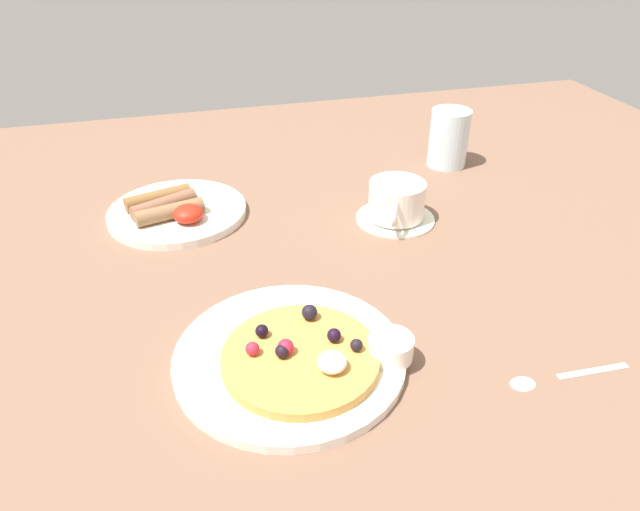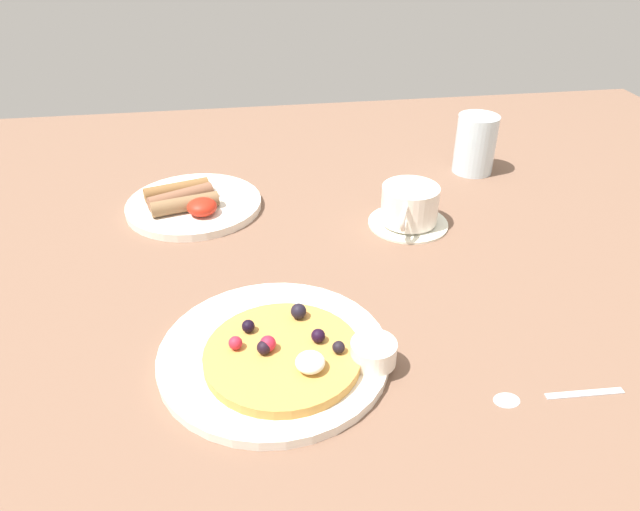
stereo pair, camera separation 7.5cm
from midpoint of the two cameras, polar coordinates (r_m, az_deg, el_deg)
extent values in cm
cube|color=brown|center=(82.20, -3.51, -2.38)|extent=(186.48, 144.96, 3.00)
cylinder|color=white|center=(66.78, -6.23, -9.91)|extent=(26.14, 26.14, 1.19)
cylinder|color=#C68D3F|center=(64.73, -5.26, -10.04)|extent=(17.42, 17.42, 1.23)
sphere|color=black|center=(65.13, -1.93, -7.92)|extent=(1.58, 1.58, 1.58)
sphere|color=black|center=(63.90, -0.19, -8.96)|extent=(1.40, 1.40, 1.40)
sphere|color=black|center=(63.62, -7.12, -9.39)|extent=(1.56, 1.56, 1.56)
sphere|color=red|center=(63.91, -6.77, -9.00)|extent=(1.79, 1.79, 1.79)
sphere|color=black|center=(66.52, -8.95, -7.42)|extent=(1.49, 1.49, 1.49)
sphere|color=red|center=(64.40, -9.99, -9.10)|extent=(1.52, 1.52, 1.52)
sphere|color=red|center=(68.51, -4.19, -5.64)|extent=(1.59, 1.59, 1.59)
sphere|color=black|center=(68.24, -4.18, -5.67)|extent=(1.85, 1.85, 1.85)
ellipsoid|color=white|center=(61.69, -2.34, -10.52)|extent=(3.15, 3.15, 1.89)
cylinder|color=white|center=(64.77, 3.62, -9.10)|extent=(5.07, 5.07, 2.60)
cylinder|color=#652506|center=(64.43, 3.64, -8.75)|extent=(4.16, 4.16, 0.31)
cylinder|color=white|center=(98.25, -15.91, 4.05)|extent=(22.12, 22.12, 1.30)
cylinder|color=brown|center=(94.52, -16.70, 4.05)|extent=(10.94, 5.01, 2.48)
cylinder|color=brown|center=(97.00, -17.19, 4.72)|extent=(10.73, 6.63, 2.48)
cylinder|color=brown|center=(99.51, -17.66, 5.35)|extent=(10.92, 5.35, 2.48)
ellipsoid|color=white|center=(100.14, -18.16, 4.83)|extent=(7.96, 6.77, 0.60)
sphere|color=yellow|center=(99.92, -18.21, 5.08)|extent=(2.00, 2.00, 2.00)
ellipsoid|color=#B32313|center=(93.10, -15.05, 3.92)|extent=(4.71, 4.71, 2.59)
cylinder|color=white|center=(93.80, 5.12, 3.65)|extent=(12.57, 12.57, 0.75)
cylinder|color=white|center=(92.28, 5.21, 5.42)|extent=(8.88, 8.88, 5.75)
torus|color=white|center=(87.34, 4.89, 3.99)|extent=(2.42, 3.98, 4.02)
cylinder|color=#896547|center=(91.47, 5.27, 6.45)|extent=(7.55, 7.55, 0.46)
cube|color=silver|center=(70.53, 22.43, -10.49)|extent=(8.54, 1.17, 0.30)
ellipsoid|color=silver|center=(66.45, 16.22, -11.92)|extent=(2.86, 2.20, 0.60)
cylinder|color=silver|center=(113.15, 10.63, 11.19)|extent=(7.38, 7.38, 10.67)
camera|label=1|loc=(0.04, -92.78, -1.77)|focal=32.71mm
camera|label=2|loc=(0.04, 87.22, 1.77)|focal=32.71mm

